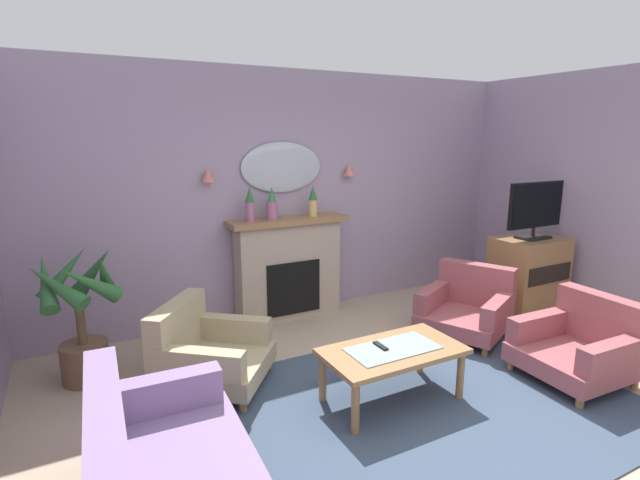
{
  "coord_description": "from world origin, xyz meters",
  "views": [
    {
      "loc": [
        -2.31,
        -2.38,
        2.06
      ],
      "look_at": [
        -0.31,
        1.38,
        1.12
      ],
      "focal_mm": 26.76,
      "sensor_mm": 36.0,
      "label": 1
    }
  ],
  "objects_px": {
    "fireplace": "(289,269)",
    "tv_cabinet": "(528,276)",
    "mantel_vase_left": "(272,205)",
    "coffee_table": "(393,355)",
    "wall_sconce_left": "(208,175)",
    "armchair_beside_couch": "(467,306)",
    "wall_sconce_right": "(349,170)",
    "armchair_by_coffee_table": "(206,351)",
    "tv_remote": "(381,346)",
    "tv_flatscreen": "(536,209)",
    "armchair_near_fireplace": "(581,344)",
    "mantel_vase_right": "(313,200)",
    "wall_mirror": "(282,167)",
    "mantel_vase_centre": "(250,204)",
    "potted_plant_corner_palm": "(80,315)"
  },
  "relations": [
    {
      "from": "armchair_near_fireplace",
      "to": "tv_cabinet",
      "type": "distance_m",
      "value": 1.58
    },
    {
      "from": "coffee_table",
      "to": "armchair_beside_couch",
      "type": "relative_size",
      "value": 1.01
    },
    {
      "from": "fireplace",
      "to": "tv_flatscreen",
      "type": "distance_m",
      "value": 2.89
    },
    {
      "from": "fireplace",
      "to": "tv_cabinet",
      "type": "bearing_deg",
      "value": -25.24
    },
    {
      "from": "wall_sconce_right",
      "to": "potted_plant_corner_palm",
      "type": "height_order",
      "value": "wall_sconce_right"
    },
    {
      "from": "mantel_vase_left",
      "to": "mantel_vase_right",
      "type": "xyz_separation_m",
      "value": [
        0.5,
        0.0,
        0.02
      ]
    },
    {
      "from": "tv_remote",
      "to": "tv_cabinet",
      "type": "height_order",
      "value": "tv_cabinet"
    },
    {
      "from": "coffee_table",
      "to": "tv_remote",
      "type": "xyz_separation_m",
      "value": [
        -0.07,
        0.06,
        0.07
      ]
    },
    {
      "from": "mantel_vase_centre",
      "to": "potted_plant_corner_palm",
      "type": "xyz_separation_m",
      "value": [
        -1.7,
        -0.5,
        -0.75
      ]
    },
    {
      "from": "fireplace",
      "to": "tv_cabinet",
      "type": "height_order",
      "value": "fireplace"
    },
    {
      "from": "wall_sconce_left",
      "to": "armchair_near_fireplace",
      "type": "distance_m",
      "value": 3.82
    },
    {
      "from": "tv_remote",
      "to": "armchair_beside_couch",
      "type": "relative_size",
      "value": 0.15
    },
    {
      "from": "mantel_vase_centre",
      "to": "mantel_vase_right",
      "type": "distance_m",
      "value": 0.75
    },
    {
      "from": "armchair_by_coffee_table",
      "to": "armchair_near_fireplace",
      "type": "distance_m",
      "value": 3.2
    },
    {
      "from": "wall_sconce_left",
      "to": "wall_sconce_right",
      "type": "height_order",
      "value": "same"
    },
    {
      "from": "mantel_vase_left",
      "to": "tv_remote",
      "type": "distance_m",
      "value": 2.12
    },
    {
      "from": "tv_flatscreen",
      "to": "potted_plant_corner_palm",
      "type": "xyz_separation_m",
      "value": [
        -4.68,
        0.68,
        -0.65
      ]
    },
    {
      "from": "wall_mirror",
      "to": "armchair_beside_couch",
      "type": "height_order",
      "value": "wall_mirror"
    },
    {
      "from": "mantel_vase_left",
      "to": "coffee_table",
      "type": "xyz_separation_m",
      "value": [
        0.17,
        -2.0,
        -0.94
      ]
    },
    {
      "from": "wall_sconce_left",
      "to": "tv_cabinet",
      "type": "bearing_deg",
      "value": -20.81
    },
    {
      "from": "mantel_vase_right",
      "to": "wall_mirror",
      "type": "distance_m",
      "value": 0.51
    },
    {
      "from": "mantel_vase_right",
      "to": "tv_remote",
      "type": "relative_size",
      "value": 2.17
    },
    {
      "from": "coffee_table",
      "to": "fireplace",
      "type": "bearing_deg",
      "value": 89.1
    },
    {
      "from": "armchair_by_coffee_table",
      "to": "tv_flatscreen",
      "type": "relative_size",
      "value": 1.36
    },
    {
      "from": "mantel_vase_right",
      "to": "tv_flatscreen",
      "type": "xyz_separation_m",
      "value": [
        2.23,
        -1.19,
        -0.09
      ]
    },
    {
      "from": "armchair_beside_couch",
      "to": "armchair_near_fireplace",
      "type": "bearing_deg",
      "value": -81.53
    },
    {
      "from": "coffee_table",
      "to": "potted_plant_corner_palm",
      "type": "relative_size",
      "value": 0.94
    },
    {
      "from": "wall_sconce_right",
      "to": "armchair_by_coffee_table",
      "type": "bearing_deg",
      "value": -150.65
    },
    {
      "from": "wall_mirror",
      "to": "tv_flatscreen",
      "type": "bearing_deg",
      "value": -28.17
    },
    {
      "from": "armchair_near_fireplace",
      "to": "tv_cabinet",
      "type": "height_order",
      "value": "tv_cabinet"
    },
    {
      "from": "fireplace",
      "to": "armchair_near_fireplace",
      "type": "xyz_separation_m",
      "value": [
        1.63,
        -2.48,
        -0.27
      ]
    },
    {
      "from": "fireplace",
      "to": "mantel_vase_centre",
      "type": "bearing_deg",
      "value": -176.4
    },
    {
      "from": "wall_sconce_right",
      "to": "fireplace",
      "type": "bearing_deg",
      "value": -173.84
    },
    {
      "from": "mantel_vase_right",
      "to": "wall_sconce_right",
      "type": "xyz_separation_m",
      "value": [
        0.55,
        0.12,
        0.32
      ]
    },
    {
      "from": "armchair_near_fireplace",
      "to": "potted_plant_corner_palm",
      "type": "bearing_deg",
      "value": 152.72
    },
    {
      "from": "wall_sconce_right",
      "to": "potted_plant_corner_palm",
      "type": "relative_size",
      "value": 0.12
    },
    {
      "from": "wall_sconce_left",
      "to": "mantel_vase_right",
      "type": "bearing_deg",
      "value": -5.96
    },
    {
      "from": "wall_sconce_left",
      "to": "armchair_beside_couch",
      "type": "distance_m",
      "value": 3.03
    },
    {
      "from": "tv_flatscreen",
      "to": "coffee_table",
      "type": "bearing_deg",
      "value": -162.49
    },
    {
      "from": "mantel_vase_right",
      "to": "wall_sconce_left",
      "type": "bearing_deg",
      "value": 174.04
    },
    {
      "from": "tv_remote",
      "to": "potted_plant_corner_palm",
      "type": "bearing_deg",
      "value": 145.04
    },
    {
      "from": "wall_mirror",
      "to": "armchair_near_fireplace",
      "type": "bearing_deg",
      "value": -58.18
    },
    {
      "from": "mantel_vase_left",
      "to": "tv_cabinet",
      "type": "xyz_separation_m",
      "value": [
        2.73,
        -1.17,
        -0.87
      ]
    },
    {
      "from": "armchair_by_coffee_table",
      "to": "armchair_near_fireplace",
      "type": "height_order",
      "value": "same"
    },
    {
      "from": "wall_sconce_left",
      "to": "tv_cabinet",
      "type": "relative_size",
      "value": 0.16
    },
    {
      "from": "wall_sconce_right",
      "to": "tv_flatscreen",
      "type": "height_order",
      "value": "wall_sconce_right"
    },
    {
      "from": "coffee_table",
      "to": "tv_cabinet",
      "type": "relative_size",
      "value": 1.22
    },
    {
      "from": "fireplace",
      "to": "wall_mirror",
      "type": "xyz_separation_m",
      "value": [
        0.0,
        0.14,
        1.14
      ]
    },
    {
      "from": "armchair_beside_couch",
      "to": "coffee_table",
      "type": "bearing_deg",
      "value": -154.9
    },
    {
      "from": "mantel_vase_right",
      "to": "tv_flatscreen",
      "type": "relative_size",
      "value": 0.41
    }
  ]
}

